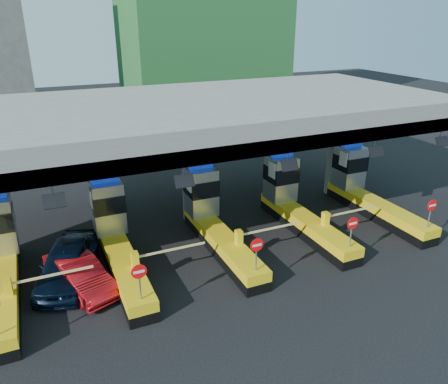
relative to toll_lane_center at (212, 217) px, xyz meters
name	(u,v)px	position (x,y,z in m)	size (l,w,h in m)	color
ground	(214,243)	(0.00, -0.28, -1.40)	(120.00, 120.00, 0.00)	black
toll_canopy	(192,117)	(0.00, 2.59, 4.74)	(28.00, 12.09, 7.00)	slate
toll_lane_far_left	(0,258)	(-10.00, 0.00, 0.00)	(4.43, 8.00, 4.16)	black
toll_lane_left	(115,235)	(-5.00, 0.00, 0.00)	(4.43, 8.00, 4.16)	black
toll_lane_center	(212,217)	(0.00, 0.00, 0.00)	(4.43, 8.00, 4.16)	black
toll_lane_right	(294,201)	(5.00, 0.00, 0.00)	(4.43, 8.00, 4.16)	black
toll_lane_far_right	(364,188)	(10.00, 0.00, 0.00)	(4.43, 8.00, 4.16)	black
van	(68,263)	(-7.31, -0.76, -0.51)	(2.10, 5.21, 1.78)	black
red_car	(80,275)	(-6.92, -1.70, -0.68)	(1.52, 4.36, 1.44)	#9A0B12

